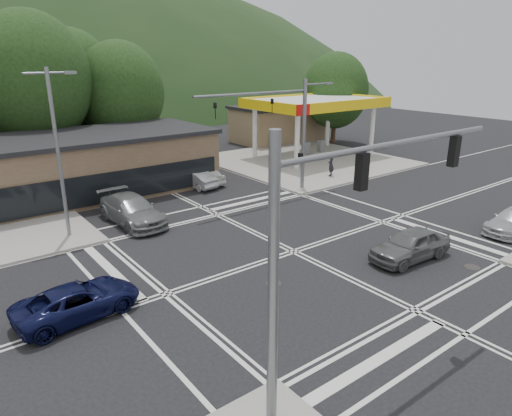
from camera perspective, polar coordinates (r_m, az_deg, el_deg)
ground at (r=23.48m, az=4.74°, el=-5.46°), size 120.00×120.00×0.00m
sidewalk_ne at (r=43.70m, az=6.21°, el=5.93°), size 16.00×16.00×0.15m
gas_station_canopy at (r=44.99m, az=7.43°, el=12.65°), size 12.32×8.34×5.75m
convenience_store at (r=53.99m, az=2.79°, el=10.38°), size 10.00×6.00×3.80m
commercial_row at (r=34.27m, az=-25.59°, el=4.02°), size 24.00×8.00×4.00m
tree_n_b at (r=40.73m, az=-26.22°, el=14.27°), size 9.00×9.00×12.98m
tree_n_c at (r=42.82m, az=-16.60°, el=13.72°), size 7.60×7.60×10.87m
tree_n_e at (r=45.61m, az=-22.19°, el=14.22°), size 8.40×8.40×11.98m
tree_ne at (r=52.72m, az=9.91°, el=14.25°), size 7.20×7.20×9.99m
streetlight_nw at (r=25.91m, az=-23.48°, el=7.08°), size 2.50×0.25×9.00m
signal_mast_ne at (r=32.51m, az=4.40°, el=10.61°), size 11.65×0.30×8.00m
signal_mast_sw at (r=11.97m, az=8.91°, el=-3.24°), size 9.14×0.28×8.00m
car_blue_west at (r=18.95m, az=-21.37°, el=-10.76°), size 4.85×2.59×1.30m
car_grey_center at (r=23.53m, az=18.73°, el=-4.35°), size 4.60×2.11×1.53m
car_queue_a at (r=34.85m, az=-7.58°, el=3.60°), size 1.90×4.04×1.28m
car_queue_b at (r=35.83m, az=-6.37°, el=4.13°), size 1.62×4.03×1.37m
car_northbound at (r=28.01m, az=-15.25°, el=-0.23°), size 2.57×5.78×1.65m
pedestrian at (r=37.82m, az=9.36°, el=5.40°), size 0.82×0.72×1.88m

